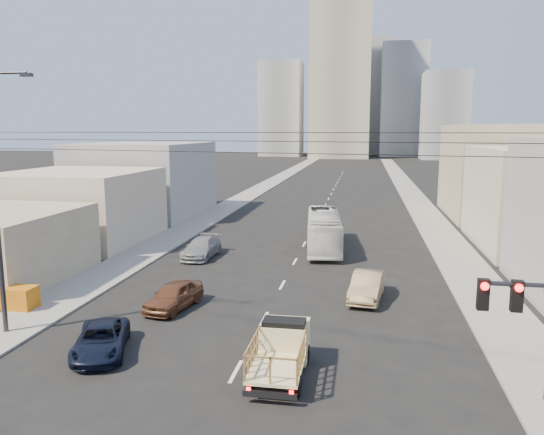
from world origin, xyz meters
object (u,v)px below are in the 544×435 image
(navy_pickup, at_px, (101,340))
(crate_stack, at_px, (18,298))
(flatbed_pickup, at_px, (281,347))
(sedan_brown, at_px, (174,295))
(sedan_grey, at_px, (202,248))
(city_bus, at_px, (324,230))
(sedan_tan, at_px, (367,286))

(navy_pickup, height_order, crate_stack, crate_stack)
(flatbed_pickup, distance_m, crate_stack, 15.60)
(sedan_brown, distance_m, sedan_grey, 11.54)
(navy_pickup, bearing_deg, flatbed_pickup, -23.11)
(city_bus, bearing_deg, navy_pickup, -114.89)
(city_bus, height_order, crate_stack, city_bus)
(flatbed_pickup, distance_m, city_bus, 22.56)
(flatbed_pickup, height_order, crate_stack, flatbed_pickup)
(sedan_tan, bearing_deg, flatbed_pickup, -101.14)
(sedan_brown, distance_m, sedan_tan, 10.66)
(navy_pickup, distance_m, crate_stack, 8.24)
(city_bus, relative_size, sedan_brown, 2.55)
(city_bus, bearing_deg, flatbed_pickup, -95.32)
(sedan_brown, bearing_deg, sedan_grey, 110.62)
(navy_pickup, bearing_deg, crate_stack, 128.93)
(sedan_brown, bearing_deg, sedan_tan, 28.95)
(navy_pickup, relative_size, city_bus, 0.41)
(flatbed_pickup, height_order, navy_pickup, flatbed_pickup)
(navy_pickup, distance_m, city_bus, 23.32)
(navy_pickup, height_order, city_bus, city_bus)
(navy_pickup, height_order, sedan_grey, sedan_grey)
(flatbed_pickup, relative_size, city_bus, 0.41)
(flatbed_pickup, distance_m, sedan_tan, 10.54)
(sedan_grey, bearing_deg, sedan_brown, -78.26)
(city_bus, bearing_deg, sedan_brown, -118.39)
(sedan_brown, distance_m, crate_stack, 8.16)
(city_bus, height_order, sedan_tan, city_bus)
(navy_pickup, height_order, sedan_brown, sedan_brown)
(sedan_tan, xyz_separation_m, sedan_grey, (-12.14, 8.00, -0.03))
(sedan_tan, relative_size, sedan_grey, 0.92)
(sedan_tan, distance_m, sedan_grey, 14.53)
(sedan_tan, xyz_separation_m, crate_stack, (-18.10, -5.03, -0.06))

